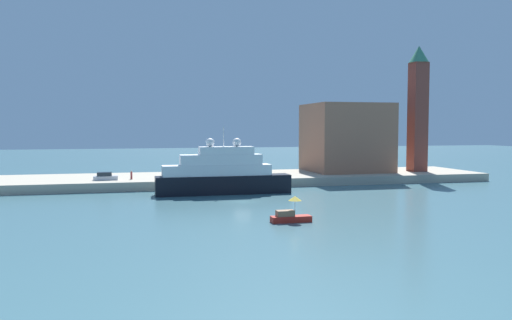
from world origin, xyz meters
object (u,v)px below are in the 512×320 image
at_px(large_yacht, 222,175).
at_px(small_motorboat, 290,214).
at_px(bell_tower, 418,104).
at_px(parked_car, 105,177).
at_px(harbor_building, 346,138).
at_px(person_figure, 131,175).
at_px(mooring_bollard, 246,176).

bearing_deg(large_yacht, small_motorboat, -82.72).
relative_size(bell_tower, parked_car, 6.35).
relative_size(small_motorboat, harbor_building, 0.30).
xyz_separation_m(small_motorboat, person_figure, (-17.99, 38.39, 1.45)).
xyz_separation_m(large_yacht, parked_car, (-19.11, 11.67, -0.98)).
relative_size(harbor_building, mooring_bollard, 18.23).
relative_size(large_yacht, harbor_building, 1.40).
bearing_deg(mooring_bollard, parked_car, 171.13).
relative_size(large_yacht, small_motorboat, 4.72).
height_order(harbor_building, mooring_bollard, harbor_building).
bearing_deg(parked_car, harbor_building, 8.61).
bearing_deg(harbor_building, large_yacht, -147.78).
distance_m(harbor_building, mooring_bollard, 27.96).
relative_size(large_yacht, person_figure, 14.40).
bearing_deg(small_motorboat, person_figure, 115.11).
height_order(large_yacht, harbor_building, harbor_building).
relative_size(large_yacht, mooring_bollard, 25.46).
height_order(parked_car, mooring_bollard, parked_car).
xyz_separation_m(bell_tower, parked_car, (-63.96, -3.00, -13.68)).
bearing_deg(parked_car, large_yacht, -31.41).
relative_size(harbor_building, parked_car, 3.82).
distance_m(large_yacht, person_figure, 18.72).
relative_size(parked_car, person_figure, 2.70).
height_order(person_figure, mooring_bollard, person_figure).
bearing_deg(bell_tower, parked_car, -177.31).
bearing_deg(parked_car, bell_tower, 2.69).
height_order(parked_car, person_figure, person_figure).
distance_m(small_motorboat, parked_car, 44.50).
bearing_deg(large_yacht, harbor_building, 32.22).
bearing_deg(bell_tower, large_yacht, -161.89).
relative_size(large_yacht, bell_tower, 0.84).
height_order(small_motorboat, bell_tower, bell_tower).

